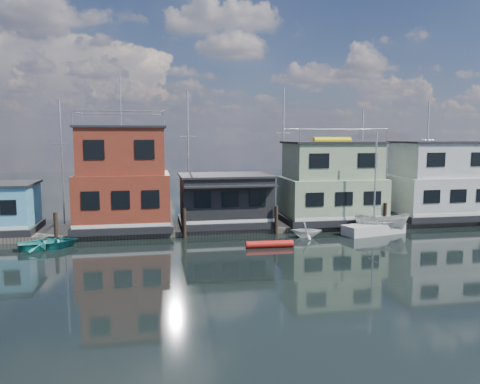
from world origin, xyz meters
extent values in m
plane|color=black|center=(0.00, 0.00, 0.00)|extent=(160.00, 160.00, 0.00)
cube|color=#595147|center=(0.00, 12.00, 0.20)|extent=(48.00, 5.00, 0.40)
cube|color=black|center=(-8.50, 12.00, 0.65)|extent=(7.40, 5.90, 0.50)
cube|color=maroon|center=(-8.50, 12.00, 2.77)|extent=(7.00, 5.50, 3.74)
cube|color=maroon|center=(-8.50, 12.00, 6.37)|extent=(6.30, 4.95, 3.46)
cube|color=black|center=(-8.50, 12.00, 8.18)|extent=(6.65, 5.23, 0.16)
cylinder|color=silver|center=(-8.50, 12.00, 10.26)|extent=(0.08, 0.08, 4.00)
cube|color=black|center=(-0.50, 12.00, 0.65)|extent=(7.40, 5.40, 0.50)
cube|color=black|center=(-0.50, 12.00, 2.60)|extent=(7.00, 5.00, 3.40)
cube|color=black|center=(-0.50, 12.00, 4.38)|extent=(7.30, 5.30, 0.16)
cube|color=black|center=(-0.50, 9.20, 3.79)|extent=(7.00, 1.20, 0.12)
cube|color=black|center=(8.50, 12.00, 0.65)|extent=(8.40, 5.90, 0.50)
cube|color=#93AC80|center=(8.50, 12.00, 2.46)|extent=(8.00, 5.50, 3.12)
cube|color=#93AC80|center=(8.50, 12.00, 5.46)|extent=(7.20, 4.95, 2.88)
cube|color=black|center=(8.50, 12.00, 6.98)|extent=(7.60, 5.23, 0.16)
cylinder|color=yellow|center=(8.50, 12.00, 7.15)|extent=(3.20, 0.56, 0.56)
cube|color=black|center=(18.50, 12.00, 0.65)|extent=(8.40, 5.90, 0.50)
cube|color=silver|center=(18.50, 12.00, 2.46)|extent=(8.00, 5.50, 3.12)
cube|color=silver|center=(18.50, 12.00, 5.46)|extent=(7.20, 4.95, 2.88)
cube|color=black|center=(18.50, 12.00, 6.98)|extent=(7.60, 5.23, 0.16)
cylinder|color=#2D2116|center=(-13.00, 9.20, 1.10)|extent=(0.28, 0.28, 2.20)
cylinder|color=#2D2116|center=(-4.00, 9.20, 1.10)|extent=(0.28, 0.28, 2.20)
cylinder|color=#2D2116|center=(3.00, 9.20, 1.10)|extent=(0.28, 0.28, 2.20)
cylinder|color=#2D2116|center=(12.00, 9.20, 1.10)|extent=(0.28, 0.28, 2.20)
cylinder|color=silver|center=(-14.00, 18.00, 5.25)|extent=(0.16, 0.16, 10.50)
cylinder|color=silver|center=(-14.00, 18.00, 6.83)|extent=(1.40, 0.06, 0.06)
cylinder|color=silver|center=(-3.00, 18.00, 5.75)|extent=(0.16, 0.16, 11.50)
cylinder|color=silver|center=(-3.00, 18.00, 7.48)|extent=(1.40, 0.06, 0.06)
cylinder|color=silver|center=(6.00, 18.00, 6.00)|extent=(0.16, 0.16, 12.00)
cylinder|color=silver|center=(6.00, 18.00, 7.80)|extent=(1.40, 0.06, 0.06)
cylinder|color=silver|center=(14.00, 18.00, 5.00)|extent=(0.16, 0.16, 10.00)
cylinder|color=silver|center=(14.00, 18.00, 6.50)|extent=(1.40, 0.06, 0.06)
cylinder|color=silver|center=(21.00, 18.00, 5.50)|extent=(0.16, 0.16, 11.00)
cylinder|color=silver|center=(21.00, 18.00, 7.15)|extent=(1.40, 0.06, 0.06)
imported|color=beige|center=(11.16, 8.10, 0.79)|extent=(4.38, 2.70, 1.58)
imported|color=teal|center=(-13.20, 7.57, 0.40)|extent=(4.45, 3.70, 0.79)
cube|color=beige|center=(10.43, 7.95, 0.38)|extent=(5.20, 2.79, 0.77)
cylinder|color=silver|center=(10.43, 7.95, 4.29)|extent=(0.12, 0.12, 7.04)
cube|color=silver|center=(10.43, 7.95, 2.09)|extent=(0.42, 1.51, 0.05)
cylinder|color=red|center=(1.46, 5.10, 0.24)|extent=(3.25, 0.58, 0.48)
imported|color=white|center=(4.88, 7.60, 0.59)|extent=(2.61, 2.38, 1.18)
camera|label=1|loc=(-6.19, -24.96, 7.46)|focal=35.00mm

